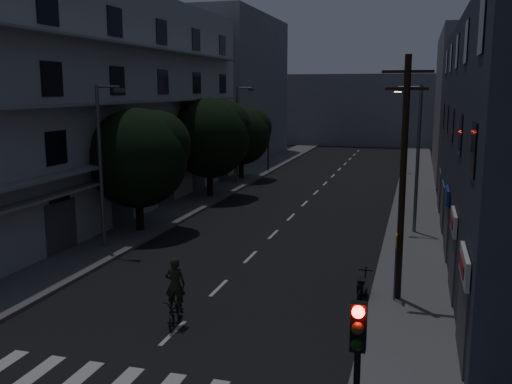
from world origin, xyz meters
The scene contains 21 objects.
ground centered at (0.00, 25.00, 0.00)m, with size 160.00×160.00×0.00m, color black.
sidewalk_left centered at (-7.50, 25.00, 0.07)m, with size 3.00×90.00×0.15m, color #565659.
sidewalk_right centered at (7.50, 25.00, 0.07)m, with size 3.00×90.00×0.15m, color #565659.
lane_markings centered at (0.00, 31.25, 0.01)m, with size 0.15×60.50×0.01m.
building_left centered at (-11.98, 18.00, 6.99)m, with size 7.00×36.00×14.00m.
building_far_left centered at (-12.00, 48.00, 8.00)m, with size 6.00×20.00×16.00m, color slate.
building_far_right centered at (12.00, 42.00, 6.50)m, with size 6.00×20.00×13.00m, color slate.
building_far_end centered at (0.00, 70.00, 5.00)m, with size 24.00×8.00×10.00m, color slate.
tree_near centered at (-7.28, 14.00, 4.40)m, with size 5.50×5.50×6.79m.
tree_mid centered at (-7.14, 24.89, 4.64)m, with size 5.84×5.84×7.19m.
tree_far centered at (-7.48, 33.65, 4.11)m, with size 5.11×5.11×6.32m.
traffic_signal_near centered at (6.64, -4.66, 3.10)m, with size 0.28×0.37×4.10m.
traffic_signal_far_right centered at (6.31, 40.97, 3.10)m, with size 0.28×0.37×4.10m.
traffic_signal_far_left centered at (-6.42, 38.70, 3.10)m, with size 0.28×0.37×4.10m.
street_lamp_left_near centered at (-7.29, 10.22, 4.60)m, with size 1.51×0.25×8.00m.
street_lamp_right centered at (7.39, 17.67, 4.60)m, with size 1.51×0.25×8.00m.
street_lamp_left_far centered at (-7.02, 31.34, 4.60)m, with size 1.51×0.25×8.00m.
utility_pole centered at (7.02, 6.94, 4.87)m, with size 1.80×0.24×9.00m.
bus_stop_sign centered at (6.90, 6.71, 1.89)m, with size 0.06×0.35×2.52m.
motorcycle centered at (5.72, 6.68, 0.47)m, with size 0.53×1.85×1.19m.
cyclist centered at (-0.18, 2.67, 0.80)m, with size 1.02×1.97×2.38m.
Camera 1 is at (7.50, -14.25, 7.94)m, focal length 40.00 mm.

